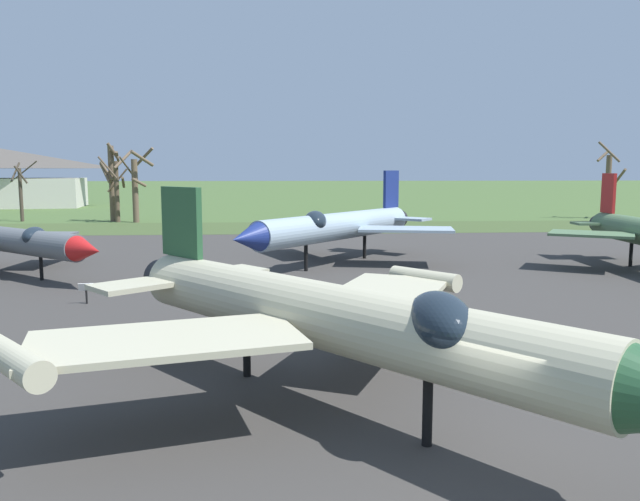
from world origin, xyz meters
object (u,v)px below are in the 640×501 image
Objects in this scene: info_placard_front_right at (86,291)px; jet_fighter_rear_center at (334,316)px; jet_fighter_front_right at (17,240)px; jet_fighter_rear_left at (335,226)px; info_placard_rear_left at (234,278)px; visitor_building at (2,178)px.

info_placard_front_right is 14.77m from jet_fighter_rear_center.
jet_fighter_front_right is 0.83× the size of jet_fighter_rear_left.
jet_fighter_front_right reaches higher than info_placard_front_right.
jet_fighter_front_right reaches higher than info_placard_rear_left.
jet_fighter_rear_center reaches higher than info_placard_front_right.
jet_fighter_front_right is 0.48× the size of visitor_building.
jet_fighter_rear_left is 9.18m from info_placard_rear_left.
jet_fighter_rear_center is at bearing -52.86° from info_placard_front_right.
jet_fighter_rear_left is (2.04, 21.30, 0.07)m from jet_fighter_rear_center.
info_placard_front_right is 6.12m from info_placard_rear_left.
info_placard_rear_left is 0.04× the size of visitor_building.
info_placard_rear_left is at bearing -60.19° from visitor_building.
visitor_building is at bearing 126.32° from jet_fighter_rear_left.
jet_fighter_rear_center is 89.30m from visitor_building.
jet_fighter_rear_center is (14.27, -18.68, 0.32)m from jet_fighter_front_right.
jet_fighter_rear_left reaches higher than jet_fighter_rear_center.
jet_fighter_rear_left is at bearing 9.12° from jet_fighter_front_right.
jet_fighter_rear_left reaches higher than info_placard_rear_left.
jet_fighter_rear_left is 0.58× the size of visitor_building.
info_placard_front_right is 14.62m from jet_fighter_rear_left.
jet_fighter_rear_left reaches higher than info_placard_front_right.
jet_fighter_front_right is 16.53m from jet_fighter_rear_left.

